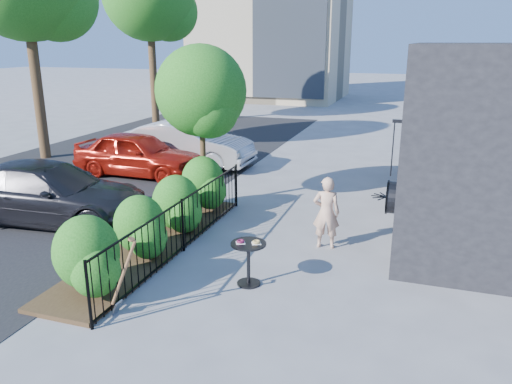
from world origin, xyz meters
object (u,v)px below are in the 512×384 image
(street_tree_far, at_px, (150,0))
(cafe_table, at_px, (248,256))
(car_darkgrey, at_px, (49,193))
(woman, at_px, (326,213))
(patio_tree, at_px, (203,97))
(car_silver, at_px, (186,144))
(shovel, at_px, (122,281))
(car_red, at_px, (138,154))

(street_tree_far, distance_m, cafe_table, 18.81)
(street_tree_far, bearing_deg, car_darkgrey, -70.51)
(woman, relative_size, car_darkgrey, 0.31)
(patio_tree, xyz_separation_m, car_silver, (-2.38, 3.78, -2.02))
(shovel, distance_m, car_red, 8.52)
(patio_tree, distance_m, shovel, 5.79)
(street_tree_far, relative_size, car_darkgrey, 1.75)
(car_red, distance_m, car_silver, 1.85)
(car_silver, bearing_deg, woman, -132.43)
(patio_tree, height_order, street_tree_far, street_tree_far)
(patio_tree, relative_size, car_darkgrey, 0.83)
(car_darkgrey, bearing_deg, patio_tree, -60.87)
(patio_tree, xyz_separation_m, cafe_table, (2.44, -3.69, -2.23))
(patio_tree, distance_m, street_tree_far, 13.95)
(car_red, bearing_deg, street_tree_far, 27.87)
(car_darkgrey, bearing_deg, cafe_table, -112.57)
(shovel, bearing_deg, car_silver, 110.38)
(woman, height_order, car_silver, car_silver)
(patio_tree, height_order, car_red, patio_tree)
(street_tree_far, bearing_deg, car_red, -63.77)
(shovel, relative_size, car_red, 0.33)
(patio_tree, bearing_deg, car_silver, 122.21)
(patio_tree, distance_m, car_darkgrey, 4.21)
(cafe_table, distance_m, shovel, 2.15)
(car_red, bearing_deg, shovel, -148.72)
(patio_tree, bearing_deg, car_darkgrey, -144.29)
(street_tree_far, height_order, woman, street_tree_far)
(cafe_table, xyz_separation_m, woman, (0.94, 2.04, 0.21))
(car_silver, bearing_deg, car_darkgrey, 175.12)
(patio_tree, height_order, shovel, patio_tree)
(car_red, relative_size, car_silver, 0.89)
(cafe_table, bearing_deg, car_red, 134.24)
(street_tree_far, bearing_deg, car_silver, -54.37)
(street_tree_far, height_order, cafe_table, street_tree_far)
(street_tree_far, xyz_separation_m, woman, (11.08, -12.85, -5.17))
(cafe_table, distance_m, car_silver, 8.90)
(patio_tree, bearing_deg, woman, -26.02)
(woman, relative_size, shovel, 1.10)
(patio_tree, relative_size, cafe_table, 4.81)
(street_tree_far, relative_size, car_silver, 1.83)
(patio_tree, height_order, woman, patio_tree)
(patio_tree, bearing_deg, car_red, 146.55)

